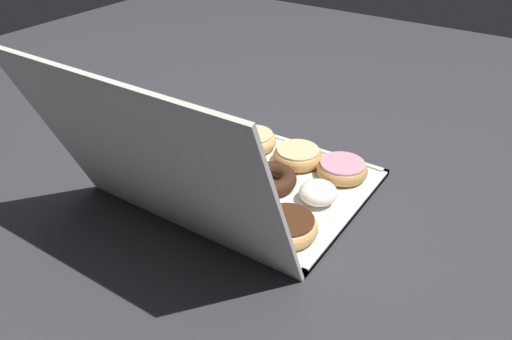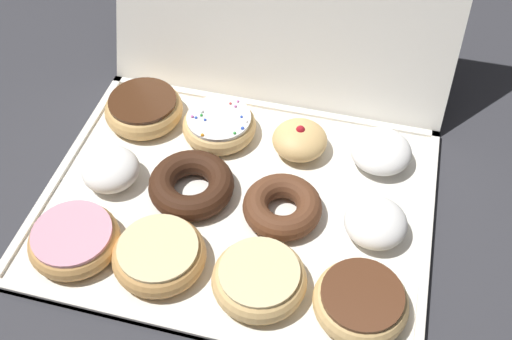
# 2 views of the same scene
# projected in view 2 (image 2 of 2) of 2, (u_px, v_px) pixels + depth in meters

# --- Properties ---
(ground_plane) EXTENTS (3.00, 3.00, 0.00)m
(ground_plane) POSITION_uv_depth(u_px,v_px,m) (237.00, 206.00, 0.86)
(ground_plane) COLOR #333338
(donut_box) EXTENTS (0.54, 0.42, 0.01)m
(donut_box) POSITION_uv_depth(u_px,v_px,m) (237.00, 204.00, 0.86)
(donut_box) COLOR silver
(donut_box) RESTS_ON ground
(pink_frosted_donut_0) EXTENTS (0.12, 0.12, 0.04)m
(pink_frosted_donut_0) POSITION_uv_depth(u_px,v_px,m) (74.00, 240.00, 0.79)
(pink_frosted_donut_0) COLOR tan
(pink_frosted_donut_0) RESTS_ON donut_box
(glazed_ring_donut_1) EXTENTS (0.12, 0.12, 0.04)m
(glazed_ring_donut_1) POSITION_uv_depth(u_px,v_px,m) (159.00, 255.00, 0.77)
(glazed_ring_donut_1) COLOR tan
(glazed_ring_donut_1) RESTS_ON donut_box
(glazed_ring_donut_2) EXTENTS (0.12, 0.12, 0.04)m
(glazed_ring_donut_2) POSITION_uv_depth(u_px,v_px,m) (259.00, 279.00, 0.75)
(glazed_ring_donut_2) COLOR #E5B770
(glazed_ring_donut_2) RESTS_ON donut_box
(chocolate_frosted_donut_3) EXTENTS (0.12, 0.12, 0.04)m
(chocolate_frosted_donut_3) POSITION_uv_depth(u_px,v_px,m) (361.00, 301.00, 0.73)
(chocolate_frosted_donut_3) COLOR #E5B770
(chocolate_frosted_donut_3) RESTS_ON donut_box
(powdered_filled_donut_4) EXTENTS (0.08, 0.08, 0.05)m
(powdered_filled_donut_4) POSITION_uv_depth(u_px,v_px,m) (110.00, 169.00, 0.86)
(powdered_filled_donut_4) COLOR white
(powdered_filled_donut_4) RESTS_ON donut_box
(chocolate_cake_ring_donut_5) EXTENTS (0.12, 0.12, 0.04)m
(chocolate_cake_ring_donut_5) POSITION_uv_depth(u_px,v_px,m) (192.00, 183.00, 0.85)
(chocolate_cake_ring_donut_5) COLOR #381E11
(chocolate_cake_ring_donut_5) RESTS_ON donut_box
(chocolate_cake_ring_donut_6) EXTENTS (0.11, 0.11, 0.04)m
(chocolate_cake_ring_donut_6) POSITION_uv_depth(u_px,v_px,m) (282.00, 207.00, 0.82)
(chocolate_cake_ring_donut_6) COLOR #59331E
(chocolate_cake_ring_donut_6) RESTS_ON donut_box
(powdered_filled_donut_7) EXTENTS (0.08, 0.08, 0.05)m
(powdered_filled_donut_7) POSITION_uv_depth(u_px,v_px,m) (376.00, 222.00, 0.80)
(powdered_filled_donut_7) COLOR white
(powdered_filled_donut_7) RESTS_ON donut_box
(chocolate_frosted_donut_8) EXTENTS (0.12, 0.12, 0.04)m
(chocolate_frosted_donut_8) POSITION_uv_depth(u_px,v_px,m) (144.00, 109.00, 0.95)
(chocolate_frosted_donut_8) COLOR tan
(chocolate_frosted_donut_8) RESTS_ON donut_box
(sprinkle_donut_9) EXTENTS (0.11, 0.11, 0.04)m
(sprinkle_donut_9) POSITION_uv_depth(u_px,v_px,m) (219.00, 125.00, 0.93)
(sprinkle_donut_9) COLOR #E5B770
(sprinkle_donut_9) RESTS_ON donut_box
(jelly_filled_donut_10) EXTENTS (0.08, 0.08, 0.05)m
(jelly_filled_donut_10) POSITION_uv_depth(u_px,v_px,m) (300.00, 140.00, 0.90)
(jelly_filled_donut_10) COLOR #E5B770
(jelly_filled_donut_10) RESTS_ON donut_box
(powdered_filled_donut_11) EXTENTS (0.09, 0.09, 0.04)m
(powdered_filled_donut_11) POSITION_uv_depth(u_px,v_px,m) (381.00, 151.00, 0.89)
(powdered_filled_donut_11) COLOR white
(powdered_filled_donut_11) RESTS_ON donut_box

